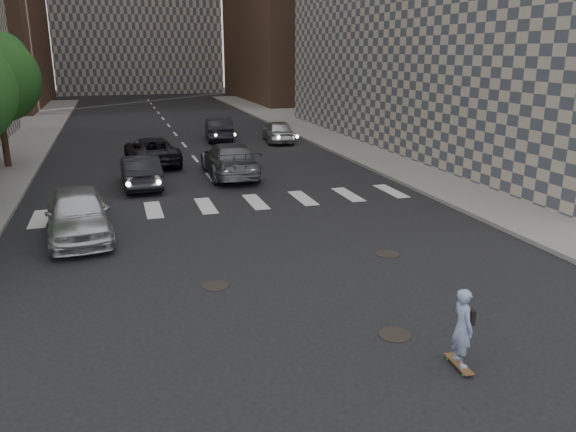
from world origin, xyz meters
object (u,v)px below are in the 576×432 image
object	(u,v)px
traffic_car_b	(230,160)
traffic_car_c	(151,151)
traffic_car_a	(141,171)
traffic_car_d	(278,131)
silver_sedan	(78,214)
skateboarder	(463,327)
traffic_car_e	(219,129)

from	to	relation	value
traffic_car_b	traffic_car_c	distance (m)	5.24
traffic_car_a	traffic_car_d	world-z (taller)	traffic_car_d
traffic_car_a	traffic_car_b	size ratio (longest dim) A/B	0.78
silver_sedan	traffic_car_a	bearing A→B (deg)	66.01
traffic_car_a	traffic_car_d	bearing A→B (deg)	-134.16
skateboarder	traffic_car_d	world-z (taller)	skateboarder
skateboarder	traffic_car_c	distance (m)	22.39
skateboarder	traffic_car_e	xyz separation A→B (m)	(0.73, 29.29, -0.09)
traffic_car_b	traffic_car_c	xyz separation A→B (m)	(-3.39, 4.00, -0.08)
skateboarder	traffic_car_a	xyz separation A→B (m)	(-5.00, 17.00, -0.14)
traffic_car_d	skateboarder	bearing A→B (deg)	88.23
skateboarder	silver_sedan	xyz separation A→B (m)	(-7.28, 10.33, -0.04)
traffic_car_b	traffic_car_e	xyz separation A→B (m)	(1.53, 11.29, -0.04)
skateboarder	traffic_car_e	world-z (taller)	skateboarder
traffic_car_b	traffic_car_c	world-z (taller)	traffic_car_b
silver_sedan	traffic_car_d	world-z (taller)	silver_sedan
silver_sedan	traffic_car_a	xyz separation A→B (m)	(2.28, 6.67, -0.09)
traffic_car_a	traffic_car_d	size ratio (longest dim) A/B	1.03
silver_sedan	traffic_car_c	world-z (taller)	silver_sedan
traffic_car_d	silver_sedan	bearing A→B (deg)	62.88
silver_sedan	traffic_car_d	size ratio (longest dim) A/B	1.13
skateboarder	traffic_car_b	world-z (taller)	skateboarder
traffic_car_b	traffic_car_e	world-z (taller)	traffic_car_b
traffic_car_c	traffic_car_b	bearing A→B (deg)	125.59
traffic_car_a	silver_sedan	bearing A→B (deg)	69.02
traffic_car_b	traffic_car_e	distance (m)	11.39
traffic_car_b	silver_sedan	bearing A→B (deg)	51.06
traffic_car_b	traffic_car_d	distance (m)	10.61
traffic_car_c	traffic_car_e	distance (m)	8.79
skateboarder	silver_sedan	world-z (taller)	skateboarder
silver_sedan	traffic_car_b	world-z (taller)	silver_sedan
silver_sedan	traffic_car_c	bearing A→B (deg)	70.02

